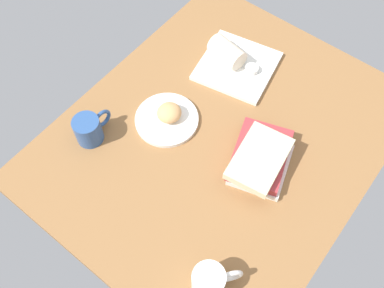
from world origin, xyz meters
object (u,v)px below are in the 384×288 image
(breakfast_wrap, at_px, (227,52))
(scone_pastry, at_px, (169,113))
(square_plate, at_px, (237,66))
(book_stack, at_px, (260,159))
(coffee_mug, at_px, (210,281))
(second_mug, at_px, (89,129))
(sauce_cup, at_px, (252,69))
(round_plate, at_px, (167,120))

(breakfast_wrap, bearing_deg, scone_pastry, 9.53)
(square_plate, distance_m, book_stack, 0.38)
(coffee_mug, relative_size, second_mug, 0.89)
(scone_pastry, bearing_deg, book_stack, 96.91)
(sauce_cup, height_order, breakfast_wrap, breakfast_wrap)
(book_stack, bearing_deg, scone_pastry, -83.09)
(breakfast_wrap, bearing_deg, sauce_cup, 104.89)
(round_plate, relative_size, square_plate, 0.83)
(square_plate, height_order, sauce_cup, sauce_cup)
(scone_pastry, bearing_deg, square_plate, 171.73)
(square_plate, height_order, book_stack, book_stack)
(coffee_mug, bearing_deg, second_mug, -103.43)
(breakfast_wrap, distance_m, second_mug, 0.53)
(sauce_cup, xyz_separation_m, coffee_mug, (0.65, 0.31, 0.02))
(square_plate, relative_size, book_stack, 0.94)
(round_plate, xyz_separation_m, scone_pastry, (-0.01, 0.00, 0.03))
(round_plate, xyz_separation_m, book_stack, (-0.05, 0.32, 0.03))
(sauce_cup, distance_m, breakfast_wrap, 0.10)
(round_plate, bearing_deg, scone_pastry, 156.09)
(round_plate, xyz_separation_m, breakfast_wrap, (-0.31, 0.01, 0.04))
(book_stack, bearing_deg, second_mug, -62.79)
(scone_pastry, height_order, second_mug, second_mug)
(coffee_mug, distance_m, second_mug, 0.58)
(breakfast_wrap, bearing_deg, coffee_mug, 42.46)
(sauce_cup, height_order, book_stack, book_stack)
(square_plate, bearing_deg, second_mug, -20.92)
(sauce_cup, xyz_separation_m, book_stack, (0.28, 0.22, 0.01))
(round_plate, height_order, book_stack, book_stack)
(scone_pastry, xyz_separation_m, book_stack, (-0.04, 0.31, -0.00))
(book_stack, bearing_deg, coffee_mug, 14.64)
(scone_pastry, height_order, coffee_mug, coffee_mug)
(square_plate, distance_m, second_mug, 0.55)
(scone_pastry, distance_m, square_plate, 0.31)
(second_mug, bearing_deg, sauce_cup, 154.14)
(scone_pastry, distance_m, sauce_cup, 0.33)
(scone_pastry, relative_size, second_mug, 0.59)
(scone_pastry, bearing_deg, coffee_mug, 50.90)
(breakfast_wrap, relative_size, second_mug, 0.93)
(scone_pastry, xyz_separation_m, square_plate, (-0.31, 0.04, -0.03))
(square_plate, height_order, second_mug, second_mug)
(book_stack, distance_m, second_mug, 0.52)
(coffee_mug, bearing_deg, round_plate, -128.02)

